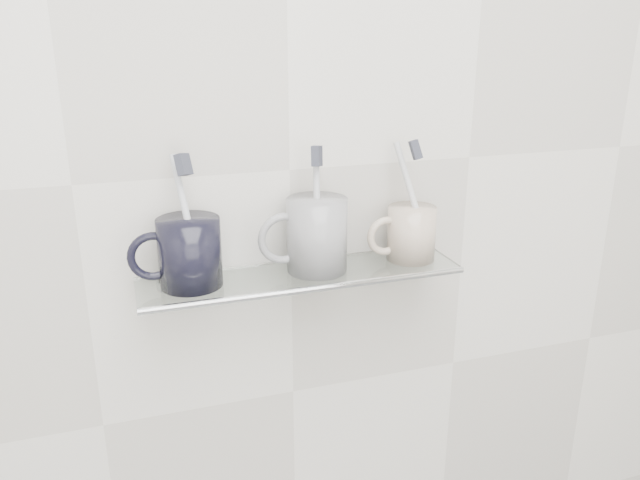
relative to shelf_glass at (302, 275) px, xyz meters
name	(u,v)px	position (x,y,z in m)	size (l,w,h in m)	color
wall_back	(290,170)	(0.00, 0.06, 0.15)	(2.50, 2.50, 0.00)	silver
shelf_glass	(302,275)	(0.00, 0.00, 0.00)	(0.50, 0.12, 0.01)	silver
shelf_rail	(313,289)	(0.00, -0.06, 0.00)	(0.01, 0.01, 0.50)	silver
bracket_left	(162,287)	(-0.21, 0.05, -0.01)	(0.02, 0.02, 0.03)	silver
bracket_right	(411,257)	(0.21, 0.05, -0.01)	(0.02, 0.02, 0.03)	silver
mug_left	(190,252)	(-0.17, 0.00, 0.06)	(0.09, 0.09, 0.10)	black
mug_left_handle	(153,256)	(-0.22, 0.00, 0.06)	(0.07, 0.07, 0.01)	black
toothbrush_left	(187,220)	(-0.17, 0.00, 0.10)	(0.01, 0.01, 0.19)	silver
bristles_left	(184,165)	(-0.17, 0.00, 0.19)	(0.01, 0.02, 0.03)	#31333F
mug_center	(317,235)	(0.03, 0.00, 0.06)	(0.09, 0.09, 0.12)	white
mug_center_handle	(284,238)	(-0.03, 0.00, 0.06)	(0.08, 0.08, 0.01)	white
toothbrush_center	(317,208)	(0.03, 0.00, 0.10)	(0.01, 0.01, 0.19)	#BBBCBE
bristles_center	(317,156)	(0.03, 0.00, 0.19)	(0.01, 0.02, 0.03)	#31333F
mug_right	(411,233)	(0.19, 0.00, 0.05)	(0.08, 0.08, 0.09)	beige
mug_right_handle	(386,236)	(0.14, 0.00, 0.05)	(0.06, 0.06, 0.01)	beige
toothbrush_right	(413,199)	(0.19, 0.00, 0.10)	(0.01, 0.01, 0.19)	silver
bristles_right	(416,150)	(0.19, 0.00, 0.19)	(0.01, 0.02, 0.03)	#31333F
chrome_cap	(421,253)	(0.21, 0.00, 0.01)	(0.04, 0.04, 0.02)	silver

